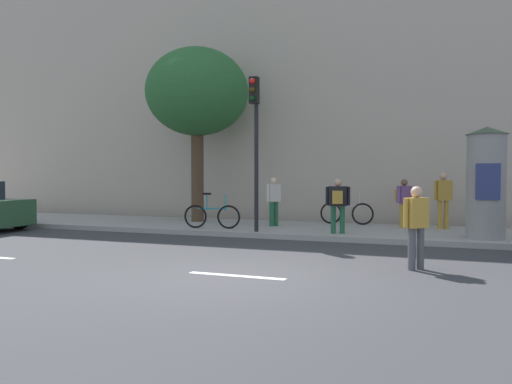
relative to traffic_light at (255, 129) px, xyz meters
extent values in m
plane|color=#38383A|center=(1.61, -5.24, -3.10)|extent=(80.00, 80.00, 0.00)
cube|color=#9E9B93|center=(1.61, 1.76, -3.03)|extent=(36.00, 4.00, 0.15)
cube|color=silver|center=(1.61, -5.24, -3.10)|extent=(1.80, 0.16, 0.01)
cube|color=#B7A893|center=(1.61, 6.76, 2.68)|extent=(36.00, 5.00, 11.57)
cylinder|color=black|center=(0.00, 0.11, -1.13)|extent=(0.12, 0.12, 3.64)
cube|color=black|center=(0.00, -0.07, 1.07)|extent=(0.24, 0.24, 0.75)
sphere|color=red|center=(0.00, -0.20, 1.30)|extent=(0.16, 0.16, 0.16)
sphere|color=#3C2906|center=(0.00, -0.20, 1.06)|extent=(0.16, 0.16, 0.16)
sphere|color=#07330F|center=(0.00, -0.20, 0.82)|extent=(0.16, 0.16, 0.16)
cylinder|color=gray|center=(6.05, 0.65, -1.62)|extent=(0.94, 0.94, 2.66)
cone|color=#334C33|center=(6.05, 0.65, -0.20)|extent=(1.03, 1.03, 0.20)
cube|color=navy|center=(6.05, 0.17, -1.49)|extent=(0.56, 0.02, 0.90)
cylinder|color=#4C3826|center=(-3.07, 2.41, -1.44)|extent=(0.44, 0.44, 3.03)
ellipsoid|color=#28602D|center=(-3.07, 2.41, 1.61)|extent=(3.60, 3.60, 3.06)
cylinder|color=#4C4C51|center=(4.60, -3.49, -2.71)|extent=(0.14, 0.14, 0.79)
cylinder|color=#4C4C51|center=(4.46, -3.62, -2.71)|extent=(0.14, 0.14, 0.79)
cube|color=#B78C33|center=(4.53, -3.55, -2.03)|extent=(0.45, 0.44, 0.56)
cylinder|color=#B78C33|center=(4.71, -3.39, -2.03)|extent=(0.09, 0.09, 0.53)
cylinder|color=#B78C33|center=(4.35, -3.72, -2.03)|extent=(0.09, 0.09, 0.53)
sphere|color=tan|center=(4.53, -3.55, -1.65)|extent=(0.21, 0.21, 0.21)
cylinder|color=#1E5938|center=(0.01, 1.89, -2.56)|extent=(0.14, 0.14, 0.79)
cylinder|color=#1E5938|center=(-0.08, 1.71, -2.56)|extent=(0.14, 0.14, 0.79)
cube|color=silver|center=(-0.03, 1.80, -1.89)|extent=(0.40, 0.47, 0.56)
cylinder|color=silver|center=(0.08, 2.02, -1.89)|extent=(0.09, 0.09, 0.53)
cylinder|color=silver|center=(-0.15, 1.59, -1.89)|extent=(0.09, 0.09, 0.53)
sphere|color=beige|center=(-0.03, 1.80, -1.50)|extent=(0.21, 0.21, 0.21)
cylinder|color=#1E5938|center=(2.41, 0.49, -2.56)|extent=(0.14, 0.14, 0.77)
cylinder|color=#1E5938|center=(2.16, 0.46, -2.56)|extent=(0.14, 0.14, 0.77)
cube|color=black|center=(2.29, 0.47, -1.91)|extent=(0.53, 0.31, 0.55)
cylinder|color=black|center=(2.58, 0.51, -1.91)|extent=(0.09, 0.09, 0.52)
cylinder|color=black|center=(1.99, 0.43, -1.91)|extent=(0.09, 0.09, 0.52)
sphere|color=tan|center=(2.29, 0.47, -1.53)|extent=(0.21, 0.21, 0.21)
cube|color=#B78C33|center=(2.31, 0.29, -1.93)|extent=(0.30, 0.20, 0.36)
cylinder|color=#B78C33|center=(5.14, 2.80, -2.52)|extent=(0.14, 0.14, 0.86)
cylinder|color=#B78C33|center=(4.95, 2.68, -2.52)|extent=(0.14, 0.14, 0.86)
cube|color=#B78C33|center=(5.05, 2.74, -1.78)|extent=(0.49, 0.43, 0.61)
cylinder|color=#B78C33|center=(5.27, 2.88, -1.78)|extent=(0.09, 0.09, 0.58)
cylinder|color=#B78C33|center=(4.82, 2.60, -1.78)|extent=(0.09, 0.09, 0.58)
sphere|color=tan|center=(5.05, 2.74, -1.36)|extent=(0.23, 0.23, 0.23)
cylinder|color=#B78C33|center=(3.85, 2.63, -2.57)|extent=(0.14, 0.14, 0.76)
cylinder|color=#B78C33|center=(3.97, 2.81, -2.57)|extent=(0.14, 0.14, 0.76)
cube|color=#724C84|center=(3.91, 2.72, -1.92)|extent=(0.44, 0.49, 0.54)
cylinder|color=#724C84|center=(3.77, 2.50, -1.92)|extent=(0.09, 0.09, 0.51)
cylinder|color=#724C84|center=(4.06, 2.94, -1.92)|extent=(0.09, 0.09, 0.51)
sphere|color=brown|center=(3.91, 2.72, -1.55)|extent=(0.21, 0.21, 0.21)
cube|color=#B78C33|center=(3.76, 2.82, -1.95)|extent=(0.29, 0.32, 0.36)
torus|color=black|center=(-2.09, 0.35, -2.59)|extent=(0.72, 0.18, 0.72)
torus|color=black|center=(-1.06, 0.53, -2.59)|extent=(0.72, 0.18, 0.72)
cylinder|color=teal|center=(-1.57, 0.44, -2.34)|extent=(0.94, 0.20, 0.04)
cylinder|color=teal|center=(-1.73, 0.41, -2.14)|extent=(0.04, 0.04, 0.45)
cylinder|color=teal|center=(-1.16, 0.51, -2.14)|extent=(0.04, 0.04, 0.50)
cube|color=black|center=(-1.73, 0.41, -1.89)|extent=(0.25, 0.14, 0.06)
torus|color=black|center=(1.54, 3.14, -2.59)|extent=(0.72, 0.07, 0.72)
torus|color=black|center=(2.59, 3.15, -2.59)|extent=(0.72, 0.07, 0.72)
cylinder|color=silver|center=(2.06, 3.15, -2.34)|extent=(0.95, 0.05, 0.04)
cylinder|color=silver|center=(1.90, 3.15, -2.14)|extent=(0.04, 0.04, 0.45)
cylinder|color=silver|center=(2.48, 3.15, -2.14)|extent=(0.04, 0.04, 0.50)
cube|color=black|center=(1.90, 3.15, -1.89)|extent=(0.24, 0.10, 0.06)
cylinder|color=black|center=(-8.09, -0.65, -2.78)|extent=(0.65, 0.24, 0.64)
camera|label=1|loc=(4.91, -13.13, -1.36)|focal=34.53mm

